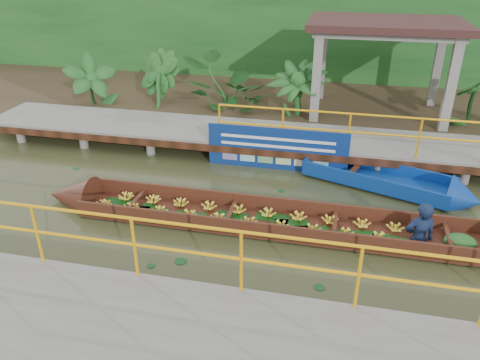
# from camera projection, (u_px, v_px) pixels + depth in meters

# --- Properties ---
(ground) EXTENTS (80.00, 80.00, 0.00)m
(ground) POSITION_uv_depth(u_px,v_px,m) (235.00, 216.00, 9.86)
(ground) COLOR #2F341A
(ground) RESTS_ON ground
(land_strip) EXTENTS (30.00, 8.00, 0.45)m
(land_strip) POSITION_uv_depth(u_px,v_px,m) (284.00, 102.00, 16.30)
(land_strip) COLOR #36291B
(land_strip) RESTS_ON ground
(far_dock) EXTENTS (16.00, 2.06, 1.66)m
(far_dock) POSITION_uv_depth(u_px,v_px,m) (265.00, 137.00, 12.63)
(far_dock) COLOR slate
(far_dock) RESTS_ON ground
(pavilion) EXTENTS (4.40, 3.00, 3.00)m
(pavilion) POSITION_uv_depth(u_px,v_px,m) (385.00, 34.00, 13.50)
(pavilion) COLOR slate
(pavilion) RESTS_ON ground
(foliage_backdrop) EXTENTS (30.00, 0.80, 4.00)m
(foliage_backdrop) POSITION_uv_depth(u_px,v_px,m) (295.00, 37.00, 17.68)
(foliage_backdrop) COLOR #16461B
(foliage_backdrop) RESTS_ON ground
(vendor_boat) EXTENTS (10.40, 1.15, 2.07)m
(vendor_boat) POSITION_uv_depth(u_px,v_px,m) (294.00, 220.00, 9.30)
(vendor_boat) COLOR #3A1610
(vendor_boat) RESTS_ON ground
(moored_blue_boat) EXTENTS (4.10, 2.29, 0.95)m
(moored_blue_boat) POSITION_uv_depth(u_px,v_px,m) (419.00, 189.00, 10.59)
(moored_blue_boat) COLOR navy
(moored_blue_boat) RESTS_ON ground
(blue_banner) EXTENTS (3.53, 0.04, 1.10)m
(blue_banner) POSITION_uv_depth(u_px,v_px,m) (277.00, 149.00, 11.68)
(blue_banner) COLOR navy
(blue_banner) RESTS_ON ground
(tropical_plants) EXTENTS (14.51, 1.51, 1.89)m
(tropical_plants) POSITION_uv_depth(u_px,v_px,m) (287.00, 86.00, 13.79)
(tropical_plants) COLOR #16461B
(tropical_plants) RESTS_ON ground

